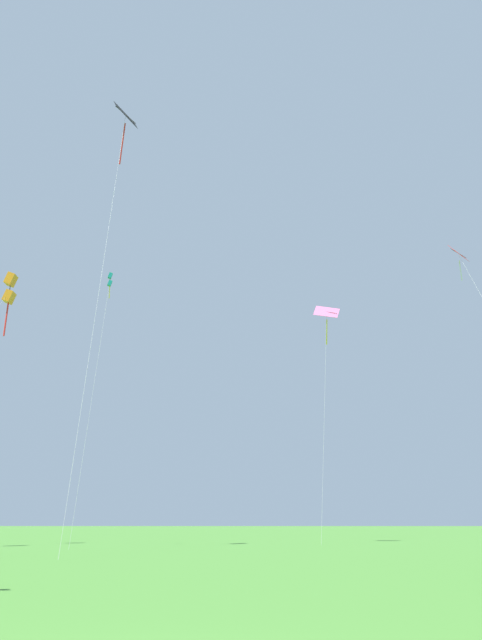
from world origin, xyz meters
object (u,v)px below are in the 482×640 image
object	(u,v)px
kite_orange_box	(10,290)
kite_red_high	(463,264)
kite_pink_low	(327,321)
kite_teal_box	(109,285)
kite_black_large	(124,131)

from	to	relation	value
kite_orange_box	kite_red_high	xyz separation A→B (m)	(32.20, 3.04, 2.92)
kite_pink_low	kite_orange_box	world-z (taller)	kite_orange_box
kite_red_high	kite_orange_box	bearing A→B (deg)	-174.61
kite_orange_box	kite_red_high	distance (m)	32.48
kite_red_high	kite_teal_box	distance (m)	25.66
kite_pink_low	kite_teal_box	size ratio (longest dim) A/B	1.02
kite_black_large	kite_red_high	world-z (taller)	kite_black_large
kite_black_large	kite_teal_box	world-z (taller)	kite_black_large
kite_orange_box	kite_black_large	bearing A→B (deg)	-28.63
kite_orange_box	kite_teal_box	xyz separation A→B (m)	(7.26, -2.03, -0.37)
kite_black_large	kite_teal_box	xyz separation A→B (m)	(-0.87, 2.41, -9.95)
kite_pink_low	kite_red_high	bearing A→B (deg)	-15.20
kite_pink_low	kite_teal_box	bearing A→B (deg)	-152.75
kite_pink_low	kite_teal_box	distance (m)	16.94
kite_pink_low	kite_orange_box	xyz separation A→B (m)	(-22.32, -5.72, 0.57)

